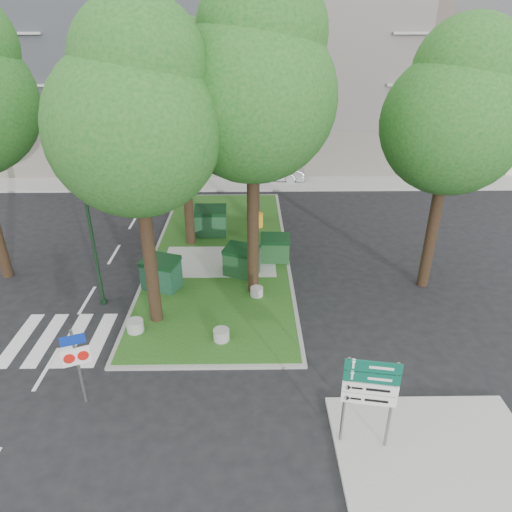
{
  "coord_description": "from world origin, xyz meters",
  "views": [
    {
      "loc": [
        1.88,
        -11.23,
        9.55
      ],
      "look_at": [
        2.1,
        3.75,
        2.0
      ],
      "focal_mm": 32.0,
      "sensor_mm": 36.0,
      "label": 1
    }
  ],
  "objects_px": {
    "tree_street_right": "(457,110)",
    "bollard_mid": "(221,335)",
    "car_silver": "(273,170)",
    "directional_sign": "(370,390)",
    "dumpster_b": "(211,221)",
    "litter_bin": "(259,220)",
    "dumpster_a": "(161,273)",
    "tree_median_near_left": "(136,112)",
    "bollard_right": "(257,292)",
    "tree_median_near_right": "(255,81)",
    "tree_median_mid": "(183,95)",
    "tree_median_far": "(257,56)",
    "dumpster_d": "(275,248)",
    "dumpster_c": "(242,261)",
    "bollard_left": "(135,326)",
    "traffic_sign_pole": "(76,357)",
    "street_lamp": "(91,230)",
    "car_white": "(135,179)"
  },
  "relations": [
    {
      "from": "tree_median_far",
      "to": "dumpster_a",
      "type": "distance_m",
      "value": 11.24
    },
    {
      "from": "tree_median_near_left",
      "to": "car_silver",
      "type": "xyz_separation_m",
      "value": [
        4.91,
        16.83,
        -6.6
      ]
    },
    {
      "from": "car_silver",
      "to": "litter_bin",
      "type": "bearing_deg",
      "value": 178.36
    },
    {
      "from": "tree_median_near_left",
      "to": "bollard_left",
      "type": "relative_size",
      "value": 18.23
    },
    {
      "from": "bollard_left",
      "to": "dumpster_b",
      "type": "bearing_deg",
      "value": 76.14
    },
    {
      "from": "dumpster_a",
      "to": "street_lamp",
      "type": "bearing_deg",
      "value": -134.69
    },
    {
      "from": "bollard_mid",
      "to": "street_lamp",
      "type": "bearing_deg",
      "value": 151.72
    },
    {
      "from": "litter_bin",
      "to": "car_white",
      "type": "xyz_separation_m",
      "value": [
        -7.94,
        6.67,
        0.18
      ]
    },
    {
      "from": "dumpster_b",
      "to": "litter_bin",
      "type": "xyz_separation_m",
      "value": [
        2.43,
        0.94,
        -0.33
      ]
    },
    {
      "from": "dumpster_b",
      "to": "dumpster_c",
      "type": "bearing_deg",
      "value": -69.86
    },
    {
      "from": "tree_median_near_right",
      "to": "bollard_left",
      "type": "bearing_deg",
      "value": -146.42
    },
    {
      "from": "dumpster_d",
      "to": "car_white",
      "type": "distance_m",
      "value": 13.57
    },
    {
      "from": "dumpster_b",
      "to": "litter_bin",
      "type": "distance_m",
      "value": 2.63
    },
    {
      "from": "dumpster_c",
      "to": "litter_bin",
      "type": "xyz_separation_m",
      "value": [
        0.83,
        5.13,
        -0.25
      ]
    },
    {
      "from": "bollard_mid",
      "to": "traffic_sign_pole",
      "type": "xyz_separation_m",
      "value": [
        -3.72,
        -2.66,
        1.27
      ]
    },
    {
      "from": "dumpster_b",
      "to": "car_white",
      "type": "distance_m",
      "value": 9.39
    },
    {
      "from": "tree_median_mid",
      "to": "dumpster_b",
      "type": "relative_size",
      "value": 6.26
    },
    {
      "from": "tree_median_mid",
      "to": "traffic_sign_pole",
      "type": "relative_size",
      "value": 4.05
    },
    {
      "from": "tree_median_near_right",
      "to": "bollard_right",
      "type": "bearing_deg",
      "value": -84.87
    },
    {
      "from": "litter_bin",
      "to": "dumpster_b",
      "type": "bearing_deg",
      "value": -158.91
    },
    {
      "from": "bollard_mid",
      "to": "dumpster_a",
      "type": "bearing_deg",
      "value": 126.32
    },
    {
      "from": "bollard_left",
      "to": "bollard_mid",
      "type": "distance_m",
      "value": 3.05
    },
    {
      "from": "dumpster_d",
      "to": "car_white",
      "type": "bearing_deg",
      "value": 131.57
    },
    {
      "from": "tree_median_mid",
      "to": "dumpster_b",
      "type": "distance_m",
      "value": 6.28
    },
    {
      "from": "bollard_right",
      "to": "car_silver",
      "type": "xyz_separation_m",
      "value": [
        1.37,
        15.35,
        0.42
      ]
    },
    {
      "from": "tree_median_mid",
      "to": "bollard_left",
      "type": "xyz_separation_m",
      "value": [
        -1.19,
        -7.28,
        -6.65
      ]
    },
    {
      "from": "tree_median_near_right",
      "to": "dumpster_c",
      "type": "relative_size",
      "value": 6.88
    },
    {
      "from": "litter_bin",
      "to": "traffic_sign_pole",
      "type": "relative_size",
      "value": 0.31
    },
    {
      "from": "tree_median_near_left",
      "to": "tree_median_near_right",
      "type": "xyz_separation_m",
      "value": [
        3.5,
        2.0,
        0.67
      ]
    },
    {
      "from": "street_lamp",
      "to": "directional_sign",
      "type": "distance_m",
      "value": 10.96
    },
    {
      "from": "car_silver",
      "to": "directional_sign",
      "type": "bearing_deg",
      "value": -170.89
    },
    {
      "from": "tree_median_near_left",
      "to": "tree_median_near_right",
      "type": "distance_m",
      "value": 4.09
    },
    {
      "from": "tree_median_near_right",
      "to": "traffic_sign_pole",
      "type": "xyz_separation_m",
      "value": [
        -4.91,
        -5.98,
        -6.4
      ]
    },
    {
      "from": "dumpster_b",
      "to": "dumpster_d",
      "type": "xyz_separation_m",
      "value": [
        3.07,
        -2.91,
        -0.13
      ]
    },
    {
      "from": "tree_street_right",
      "to": "tree_median_near_left",
      "type": "bearing_deg",
      "value": -166.61
    },
    {
      "from": "tree_street_right",
      "to": "bollard_left",
      "type": "xyz_separation_m",
      "value": [
        -11.19,
        -3.28,
        -6.66
      ]
    },
    {
      "from": "tree_median_mid",
      "to": "bollard_right",
      "type": "xyz_separation_m",
      "value": [
        3.05,
        -5.01,
        -6.68
      ]
    },
    {
      "from": "tree_median_near_left",
      "to": "bollard_right",
      "type": "xyz_separation_m",
      "value": [
        3.55,
        1.49,
        -7.02
      ]
    },
    {
      "from": "dumpster_d",
      "to": "litter_bin",
      "type": "relative_size",
      "value": 1.77
    },
    {
      "from": "tree_street_right",
      "to": "bollard_right",
      "type": "height_order",
      "value": "tree_street_right"
    },
    {
      "from": "tree_median_far",
      "to": "bollard_left",
      "type": "relative_size",
      "value": 20.65
    },
    {
      "from": "dumpster_a",
      "to": "dumpster_c",
      "type": "distance_m",
      "value": 3.37
    },
    {
      "from": "tree_median_near_left",
      "to": "directional_sign",
      "type": "xyz_separation_m",
      "value": [
        6.11,
        -5.62,
        -5.46
      ]
    },
    {
      "from": "tree_median_near_left",
      "to": "tree_median_far",
      "type": "height_order",
      "value": "tree_median_far"
    },
    {
      "from": "tree_median_mid",
      "to": "tree_median_far",
      "type": "height_order",
      "value": "tree_median_far"
    },
    {
      "from": "tree_median_near_left",
      "to": "tree_street_right",
      "type": "height_order",
      "value": "tree_median_near_left"
    },
    {
      "from": "bollard_right",
      "to": "street_lamp",
      "type": "xyz_separation_m",
      "value": [
        -5.92,
        -0.28,
        2.78
      ]
    },
    {
      "from": "tree_street_right",
      "to": "bollard_right",
      "type": "relative_size",
      "value": 20.33
    },
    {
      "from": "tree_street_right",
      "to": "bollard_mid",
      "type": "distance_m",
      "value": 11.23
    },
    {
      "from": "tree_median_far",
      "to": "bollard_right",
      "type": "distance_m",
      "value": 11.34
    }
  ]
}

